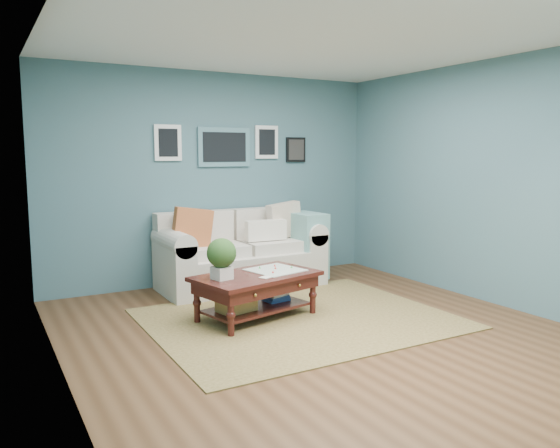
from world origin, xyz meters
TOP-DOWN VIEW (x-y plane):
  - room_shell at (0.00, 0.06)m, footprint 5.00×5.02m
  - area_rug at (0.04, 0.49)m, footprint 2.94×2.35m
  - loveseat at (0.19, 2.03)m, footprint 2.06×0.94m
  - coffee_table at (-0.39, 0.72)m, footprint 1.36×0.98m

SIDE VIEW (x-z plane):
  - area_rug at x=0.04m, z-range 0.00..0.01m
  - coffee_table at x=-0.39m, z-range -0.05..0.81m
  - loveseat at x=0.19m, z-range -0.10..0.96m
  - room_shell at x=0.00m, z-range 0.01..2.71m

